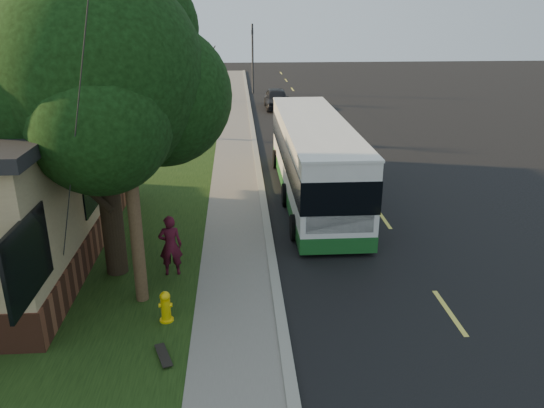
{
  "coord_description": "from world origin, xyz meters",
  "views": [
    {
      "loc": [
        -0.9,
        -10.5,
        6.77
      ],
      "look_at": [
        0.04,
        3.59,
        1.5
      ],
      "focal_mm": 35.0,
      "sensor_mm": 36.0,
      "label": 1
    }
  ],
  "objects_px": {
    "traffic_signal": "(253,54)",
    "dumpster": "(82,173)",
    "utility_pole": "(124,113)",
    "skateboarder": "(170,245)",
    "fire_hydrant": "(166,307)",
    "distant_car": "(277,99)",
    "transit_bus": "(314,157)",
    "leafy_tree": "(99,78)",
    "bare_tree_near": "(187,99)",
    "bare_tree_far": "(208,75)",
    "skateboard_main": "(163,355)"
  },
  "relations": [
    {
      "from": "traffic_signal",
      "to": "dumpster",
      "type": "xyz_separation_m",
      "value": [
        -7.51,
        -24.23,
        -2.48
      ]
    },
    {
      "from": "utility_pole",
      "to": "skateboarder",
      "type": "distance_m",
      "value": 3.98
    },
    {
      "from": "fire_hydrant",
      "to": "utility_pole",
      "type": "distance_m",
      "value": 4.37
    },
    {
      "from": "dumpster",
      "to": "distant_car",
      "type": "bearing_deg",
      "value": 62.44
    },
    {
      "from": "transit_bus",
      "to": "skateboarder",
      "type": "distance_m",
      "value": 7.63
    },
    {
      "from": "leafy_tree",
      "to": "transit_bus",
      "type": "height_order",
      "value": "leafy_tree"
    },
    {
      "from": "traffic_signal",
      "to": "transit_bus",
      "type": "distance_m",
      "value": 25.79
    },
    {
      "from": "fire_hydrant",
      "to": "bare_tree_near",
      "type": "distance_m",
      "value": 18.1
    },
    {
      "from": "bare_tree_far",
      "to": "traffic_signal",
      "type": "distance_m",
      "value": 5.44
    },
    {
      "from": "distant_car",
      "to": "skateboard_main",
      "type": "bearing_deg",
      "value": -99.42
    },
    {
      "from": "utility_pole",
      "to": "distant_car",
      "type": "bearing_deg",
      "value": 78.57
    },
    {
      "from": "fire_hydrant",
      "to": "distant_car",
      "type": "xyz_separation_m",
      "value": [
        4.53,
        26.9,
        0.27
      ]
    },
    {
      "from": "fire_hydrant",
      "to": "skateboard_main",
      "type": "xyz_separation_m",
      "value": [
        0.1,
        -1.38,
        -0.31
      ]
    },
    {
      "from": "transit_bus",
      "to": "distant_car",
      "type": "distance_m",
      "value": 18.62
    },
    {
      "from": "dumpster",
      "to": "distant_car",
      "type": "xyz_separation_m",
      "value": [
        8.94,
        17.13,
        0.01
      ]
    },
    {
      "from": "bare_tree_far",
      "to": "dumpster",
      "type": "xyz_separation_m",
      "value": [
        -4.01,
        -20.23,
        -1.32
      ]
    },
    {
      "from": "traffic_signal",
      "to": "transit_bus",
      "type": "height_order",
      "value": "traffic_signal"
    },
    {
      "from": "leafy_tree",
      "to": "bare_tree_far",
      "type": "height_order",
      "value": "leafy_tree"
    },
    {
      "from": "bare_tree_far",
      "to": "transit_bus",
      "type": "height_order",
      "value": "bare_tree_far"
    },
    {
      "from": "skateboarder",
      "to": "dumpster",
      "type": "bearing_deg",
      "value": -65.11
    },
    {
      "from": "utility_pole",
      "to": "dumpster",
      "type": "distance_m",
      "value": 10.31
    },
    {
      "from": "leafy_tree",
      "to": "bare_tree_near",
      "type": "xyz_separation_m",
      "value": [
        0.67,
        15.35,
        -3.02
      ]
    },
    {
      "from": "traffic_signal",
      "to": "bare_tree_near",
      "type": "bearing_deg",
      "value": -104.04
    },
    {
      "from": "fire_hydrant",
      "to": "utility_pole",
      "type": "bearing_deg",
      "value": 125.38
    },
    {
      "from": "bare_tree_near",
      "to": "traffic_signal",
      "type": "bearing_deg",
      "value": 75.96
    },
    {
      "from": "utility_pole",
      "to": "bare_tree_far",
      "type": "bearing_deg",
      "value": 89.4
    },
    {
      "from": "traffic_signal",
      "to": "distant_car",
      "type": "xyz_separation_m",
      "value": [
        1.43,
        -7.1,
        -2.47
      ]
    },
    {
      "from": "fire_hydrant",
      "to": "utility_pole",
      "type": "xyz_separation_m",
      "value": [
        -0.71,
        0.99,
        4.2
      ]
    },
    {
      "from": "transit_bus",
      "to": "skateboard_main",
      "type": "bearing_deg",
      "value": -114.48
    },
    {
      "from": "utility_pole",
      "to": "traffic_signal",
      "type": "bearing_deg",
      "value": 83.42
    },
    {
      "from": "skateboard_main",
      "to": "leafy_tree",
      "type": "bearing_deg",
      "value": 112.54
    },
    {
      "from": "dumpster",
      "to": "utility_pole",
      "type": "bearing_deg",
      "value": -67.11
    },
    {
      "from": "fire_hydrant",
      "to": "leafy_tree",
      "type": "bearing_deg",
      "value": 120.67
    },
    {
      "from": "bare_tree_near",
      "to": "leafy_tree",
      "type": "bearing_deg",
      "value": -92.5
    },
    {
      "from": "dumpster",
      "to": "traffic_signal",
      "type": "bearing_deg",
      "value": 72.78
    },
    {
      "from": "transit_bus",
      "to": "traffic_signal",
      "type": "bearing_deg",
      "value": 93.13
    },
    {
      "from": "fire_hydrant",
      "to": "leafy_tree",
      "type": "xyz_separation_m",
      "value": [
        -1.57,
        2.65,
        4.73
      ]
    },
    {
      "from": "bare_tree_near",
      "to": "skateboard_main",
      "type": "bearing_deg",
      "value": -87.05
    },
    {
      "from": "traffic_signal",
      "to": "skateboard_main",
      "type": "height_order",
      "value": "traffic_signal"
    },
    {
      "from": "traffic_signal",
      "to": "skateboarder",
      "type": "relative_size",
      "value": 3.3
    },
    {
      "from": "fire_hydrant",
      "to": "traffic_signal",
      "type": "relative_size",
      "value": 0.13
    },
    {
      "from": "transit_bus",
      "to": "utility_pole",
      "type": "bearing_deg",
      "value": -125.5
    },
    {
      "from": "utility_pole",
      "to": "transit_bus",
      "type": "bearing_deg",
      "value": 54.5
    },
    {
      "from": "transit_bus",
      "to": "dumpster",
      "type": "xyz_separation_m",
      "value": [
        -8.92,
        1.47,
        -0.86
      ]
    },
    {
      "from": "transit_bus",
      "to": "fire_hydrant",
      "type": "bearing_deg",
      "value": -118.5
    },
    {
      "from": "skateboard_main",
      "to": "utility_pole",
      "type": "bearing_deg",
      "value": 108.77
    },
    {
      "from": "leafy_tree",
      "to": "bare_tree_near",
      "type": "bearing_deg",
      "value": 87.5
    },
    {
      "from": "bare_tree_far",
      "to": "dumpster",
      "type": "distance_m",
      "value": 20.67
    },
    {
      "from": "bare_tree_near",
      "to": "transit_bus",
      "type": "relative_size",
      "value": 0.4
    },
    {
      "from": "leafy_tree",
      "to": "bare_tree_far",
      "type": "xyz_separation_m",
      "value": [
        1.17,
        27.35,
        -3.16
      ]
    }
  ]
}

